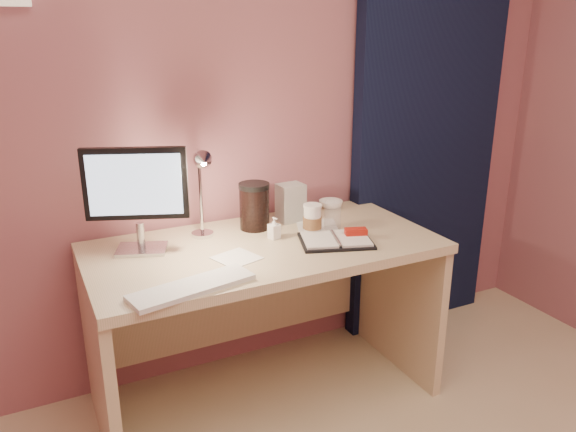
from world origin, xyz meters
name	(u,v)px	position (x,y,z in m)	size (l,w,h in m)	color
room	(413,116)	(0.95, 1.69, 1.14)	(3.50, 3.50, 3.50)	#C6B28E
desk	(258,287)	(0.00, 1.45, 0.50)	(1.40, 0.70, 0.73)	#CEB492
monitor	(137,190)	(-0.46, 1.52, 0.98)	(0.37, 0.19, 0.41)	silver
keyboard	(192,287)	(-0.38, 1.10, 0.74)	(0.43, 0.13, 0.02)	silver
planner	(338,239)	(0.27, 1.26, 0.74)	(0.34, 0.29, 0.04)	black
paper_a	(237,258)	(-0.16, 1.29, 0.73)	(0.15, 0.15, 0.00)	silver
paper_c	(317,226)	(0.29, 1.47, 0.73)	(0.17, 0.17, 0.00)	silver
coffee_cup	(312,220)	(0.23, 1.40, 0.79)	(0.08, 0.08, 0.13)	white
clear_cup	(333,215)	(0.33, 1.41, 0.79)	(0.07, 0.07, 0.12)	white
bowl	(331,204)	(0.48, 1.67, 0.75)	(0.11, 0.11, 0.04)	white
lotion_bottle	(274,228)	(0.06, 1.41, 0.78)	(0.04, 0.04, 0.09)	white
dark_jar	(254,208)	(0.04, 1.56, 0.82)	(0.13, 0.13, 0.18)	black
product_box	(291,202)	(0.22, 1.59, 0.81)	(0.11, 0.09, 0.17)	#B9B9B4
desk_lamp	(212,184)	(-0.18, 1.48, 0.97)	(0.12, 0.24, 0.39)	silver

